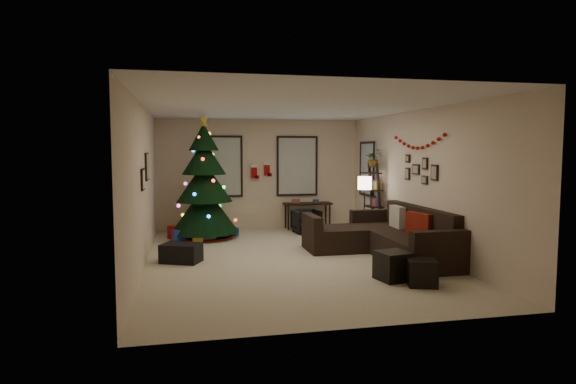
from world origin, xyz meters
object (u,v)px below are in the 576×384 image
at_px(christmas_tree, 204,187).
at_px(sofa, 386,239).
at_px(desk_chair, 306,221).
at_px(bookshelf, 375,201).
at_px(desk, 308,206).

relative_size(christmas_tree, sofa, 0.94).
distance_m(desk_chair, bookshelf, 1.70).
xyz_separation_m(sofa, bookshelf, (0.48, 1.73, 0.52)).
relative_size(sofa, desk, 2.48).
xyz_separation_m(christmas_tree, desk_chair, (2.36, 0.17, -0.86)).
relative_size(desk, desk_chair, 2.13).
distance_m(desk, bookshelf, 1.94).
bearing_deg(desk, sofa, -78.70).
bearing_deg(desk, christmas_tree, -162.13).
relative_size(christmas_tree, bookshelf, 1.65).
bearing_deg(desk_chair, christmas_tree, 177.81).
height_order(desk, desk_chair, desk).
xyz_separation_m(christmas_tree, sofa, (3.21, -2.46, -0.84)).
distance_m(sofa, desk_chair, 2.77).
bearing_deg(bookshelf, desk_chair, 145.83).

